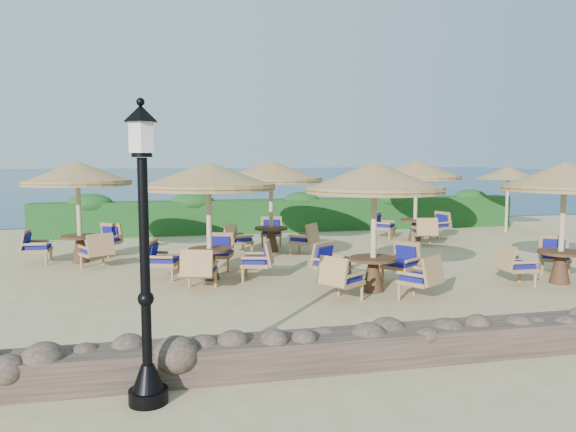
{
  "coord_description": "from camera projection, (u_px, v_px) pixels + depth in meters",
  "views": [
    {
      "loc": [
        -4.61,
        -13.06,
        2.75
      ],
      "look_at": [
        -1.54,
        0.44,
        1.3
      ],
      "focal_mm": 35.0,
      "sensor_mm": 36.0,
      "label": 1
    }
  ],
  "objects": [
    {
      "name": "ground",
      "position": [
        352.0,
        268.0,
        13.97
      ],
      "size": [
        120.0,
        120.0,
        0.0
      ],
      "primitive_type": "plane",
      "color": "tan",
      "rests_on": "ground"
    },
    {
      "name": "sea",
      "position": [
        193.0,
        176.0,
        81.85
      ],
      "size": [
        160.0,
        160.0,
        0.0
      ],
      "primitive_type": "plane",
      "color": "#0B2547",
      "rests_on": "ground"
    },
    {
      "name": "hedge",
      "position": [
        288.0,
        215.0,
        20.89
      ],
      "size": [
        18.0,
        0.9,
        1.2
      ],
      "primitive_type": "cube",
      "color": "#144016",
      "rests_on": "ground"
    },
    {
      "name": "stone_wall",
      "position": [
        498.0,
        337.0,
        7.93
      ],
      "size": [
        15.0,
        0.65,
        0.44
      ],
      "primitive_type": "cube",
      "color": "brown",
      "rests_on": "ground"
    },
    {
      "name": "lamp_post",
      "position": [
        145.0,
        267.0,
        6.15
      ],
      "size": [
        0.44,
        0.44,
        3.31
      ],
      "color": "black",
      "rests_on": "ground"
    },
    {
      "name": "extra_parasol",
      "position": [
        508.0,
        173.0,
        20.5
      ],
      "size": [
        2.3,
        2.3,
        2.41
      ],
      "color": "#CEB691",
      "rests_on": "ground"
    },
    {
      "name": "cafe_set_0",
      "position": [
        209.0,
        197.0,
        12.52
      ],
      "size": [
        3.03,
        3.03,
        2.65
      ],
      "color": "#CEB691",
      "rests_on": "ground"
    },
    {
      "name": "cafe_set_1",
      "position": [
        374.0,
        203.0,
        11.38
      ],
      "size": [
        2.85,
        2.85,
        2.65
      ],
      "color": "#CEB691",
      "rests_on": "ground"
    },
    {
      "name": "cafe_set_2",
      "position": [
        564.0,
        198.0,
        12.14
      ],
      "size": [
        2.73,
        2.77,
        2.65
      ],
      "color": "#CEB691",
      "rests_on": "ground"
    },
    {
      "name": "cafe_set_3",
      "position": [
        78.0,
        190.0,
        14.57
      ],
      "size": [
        2.8,
        2.79,
        2.65
      ],
      "color": "#CEB691",
      "rests_on": "ground"
    },
    {
      "name": "cafe_set_4",
      "position": [
        271.0,
        185.0,
        16.28
      ],
      "size": [
        3.02,
        3.02,
        2.65
      ],
      "color": "#CEB691",
      "rests_on": "ground"
    },
    {
      "name": "cafe_set_5",
      "position": [
        416.0,
        182.0,
        18.43
      ],
      "size": [
        2.92,
        2.92,
        2.65
      ],
      "color": "#CEB691",
      "rests_on": "ground"
    }
  ]
}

